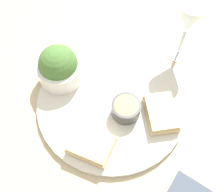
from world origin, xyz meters
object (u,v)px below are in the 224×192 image
cheese_toast_far (161,113)px  wine_glass (189,20)px  salad_bowl (59,67)px  cheese_toast_near (91,145)px  sauce_ramekin (126,108)px

cheese_toast_far → wine_glass: (-0.11, 0.15, 0.09)m
salad_bowl → cheese_toast_near: size_ratio=0.93×
sauce_ramekin → cheese_toast_near: 0.11m
salad_bowl → cheese_toast_near: salad_bowl is taller
sauce_ramekin → cheese_toast_far: size_ratio=0.57×
sauce_ramekin → wine_glass: (-0.07, 0.21, 0.08)m
salad_bowl → cheese_toast_far: salad_bowl is taller
sauce_ramekin → cheese_toast_near: bearing=-76.8°
sauce_ramekin → wine_glass: 0.24m
cheese_toast_near → salad_bowl: bearing=169.8°
cheese_toast_near → cheese_toast_far: 0.16m
sauce_ramekin → salad_bowl: bearing=-156.2°
sauce_ramekin → cheese_toast_near: (0.02, -0.10, -0.01)m
sauce_ramekin → cheese_toast_near: sauce_ramekin is taller
cheese_toast_near → cheese_toast_far: bearing=81.4°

